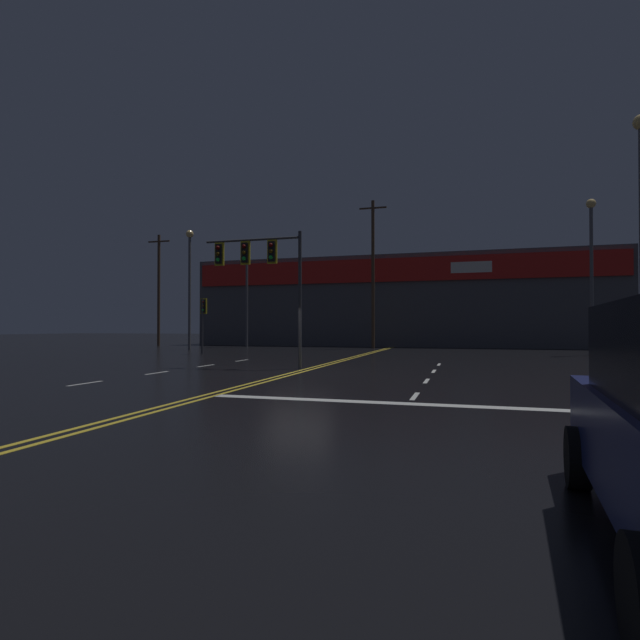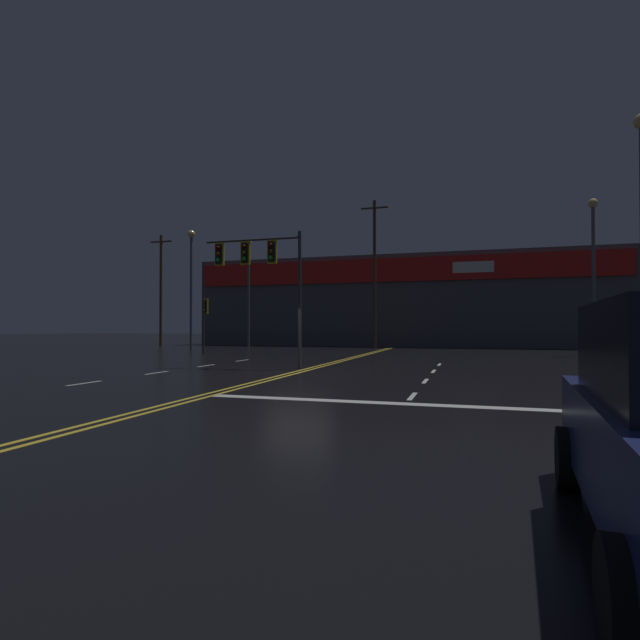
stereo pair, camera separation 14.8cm
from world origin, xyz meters
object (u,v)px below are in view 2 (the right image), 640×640
at_px(streetlight_far_right, 593,255).
at_px(streetlight_median_approach, 249,278).
at_px(traffic_signal_corner_northwest, 204,313).
at_px(traffic_signal_median, 258,262).
at_px(streetlight_near_left, 191,273).

bearing_deg(streetlight_far_right, streetlight_median_approach, 166.94).
bearing_deg(traffic_signal_corner_northwest, traffic_signal_median, -49.38).
height_order(traffic_signal_corner_northwest, streetlight_far_right, streetlight_far_right).
relative_size(streetlight_median_approach, streetlight_far_right, 0.98).
distance_m(traffic_signal_corner_northwest, streetlight_near_left, 6.70).
bearing_deg(traffic_signal_corner_northwest, streetlight_near_left, 129.27).
xyz_separation_m(traffic_signal_corner_northwest, streetlight_median_approach, (-2.15, 11.16, 3.36)).
distance_m(traffic_signal_median, streetlight_near_left, 17.75).
xyz_separation_m(traffic_signal_corner_northwest, streetlight_far_right, (23.22, 5.27, 3.44)).
distance_m(traffic_signal_median, streetlight_median_approach, 22.43).
bearing_deg(traffic_signal_corner_northwest, streetlight_median_approach, 100.92).
distance_m(streetlight_median_approach, streetlight_far_right, 26.05).
bearing_deg(traffic_signal_median, streetlight_median_approach, 116.04).
relative_size(streetlight_near_left, streetlight_median_approach, 0.96).
height_order(traffic_signal_median, streetlight_median_approach, streetlight_median_approach).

